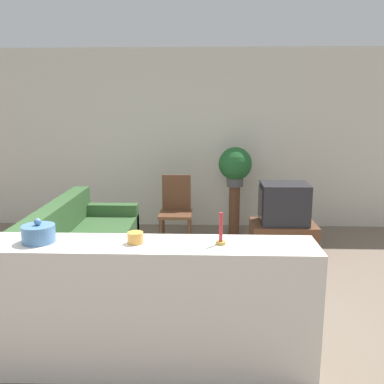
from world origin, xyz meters
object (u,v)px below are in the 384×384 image
(television, at_px, (284,203))
(wooden_chair, at_px, (176,207))
(couch, at_px, (83,251))
(decorative_bowl, at_px, (39,233))
(potted_plant, at_px, (235,165))

(television, xyz_separation_m, wooden_chair, (-1.38, 0.46, -0.17))
(couch, distance_m, television, 2.49)
(couch, bearing_deg, decorative_bowl, -83.04)
(wooden_chair, xyz_separation_m, potted_plant, (0.83, 0.41, 0.53))
(couch, height_order, decorative_bowl, decorative_bowl)
(couch, distance_m, wooden_chair, 1.57)
(television, xyz_separation_m, decorative_bowl, (-2.13, -2.42, 0.35))
(television, bearing_deg, couch, -161.54)
(couch, height_order, television, television)
(couch, bearing_deg, potted_plant, 42.88)
(couch, bearing_deg, wooden_chair, 52.58)
(television, relative_size, potted_plant, 1.04)
(television, bearing_deg, wooden_chair, 161.64)
(potted_plant, bearing_deg, decorative_bowl, -115.56)
(couch, relative_size, wooden_chair, 2.21)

